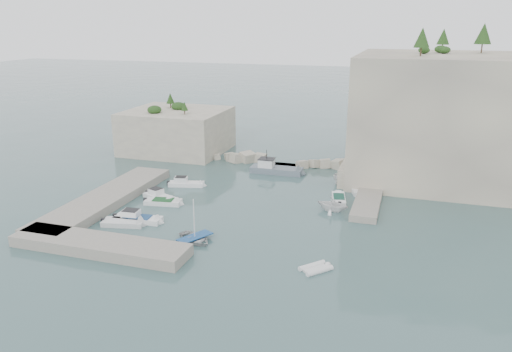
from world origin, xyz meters
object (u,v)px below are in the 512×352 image
(motorboat_a, at_px, (186,186))
(motorboat_d, at_px, (138,221))
(inflatable_dinghy, at_px, (316,270))
(tender_east_b, at_px, (339,201))
(motorboat_c, at_px, (163,204))
(motorboat_e, at_px, (124,225))
(tender_east_a, at_px, (332,211))
(tender_east_c, at_px, (357,192))
(rowboat, at_px, (195,241))
(motorboat_b, at_px, (160,199))
(tender_east_d, at_px, (350,186))
(work_boat, at_px, (276,173))

(motorboat_a, bearing_deg, motorboat_d, -102.67)
(inflatable_dinghy, xyz_separation_m, tender_east_b, (-0.73, 18.57, 0.00))
(motorboat_c, distance_m, motorboat_e, 7.18)
(motorboat_e, xyz_separation_m, tender_east_a, (21.01, 11.01, 0.00))
(motorboat_a, distance_m, tender_east_a, 20.51)
(motorboat_a, xyz_separation_m, tender_east_c, (22.17, 4.45, 0.00))
(motorboat_a, bearing_deg, rowboat, -75.70)
(motorboat_c, bearing_deg, motorboat_b, 121.98)
(tender_east_c, bearing_deg, motorboat_d, 110.91)
(motorboat_c, relative_size, motorboat_d, 0.81)
(tender_east_d, bearing_deg, rowboat, 153.14)
(motorboat_b, xyz_separation_m, motorboat_c, (1.18, -1.38, 0.00))
(work_boat, bearing_deg, motorboat_d, -114.31)
(tender_east_b, bearing_deg, motorboat_a, 79.91)
(motorboat_a, bearing_deg, work_boat, 29.87)
(inflatable_dinghy, bearing_deg, motorboat_d, 118.31)
(motorboat_c, height_order, tender_east_a, tender_east_a)
(motorboat_e, relative_size, tender_east_c, 1.12)
(tender_east_c, distance_m, tender_east_d, 2.66)
(motorboat_e, height_order, tender_east_a, tender_east_a)
(motorboat_e, distance_m, tender_east_a, 23.72)
(motorboat_e, relative_size, tender_east_d, 1.09)
(motorboat_c, xyz_separation_m, rowboat, (8.07, -8.65, 0.00))
(rowboat, distance_m, tender_east_a, 17.28)
(motorboat_e, distance_m, work_boat, 26.08)
(rowboat, relative_size, tender_east_a, 1.10)
(motorboat_c, distance_m, tender_east_b, 21.51)
(motorboat_a, relative_size, tender_east_d, 1.14)
(inflatable_dinghy, height_order, tender_east_d, tender_east_d)
(tender_east_a, xyz_separation_m, tender_east_b, (0.19, 3.65, 0.00))
(motorboat_a, xyz_separation_m, inflatable_dinghy, (21.18, -18.19, 0.00))
(inflatable_dinghy, distance_m, tender_east_b, 18.58)
(motorboat_d, height_order, motorboat_e, motorboat_d)
(work_boat, bearing_deg, tender_east_d, -14.30)
(motorboat_c, relative_size, work_boat, 0.58)
(rowboat, bearing_deg, tender_east_c, -5.75)
(motorboat_b, xyz_separation_m, work_boat, (10.87, 15.27, 0.00))
(rowboat, bearing_deg, motorboat_d, 99.06)
(tender_east_c, bearing_deg, tender_east_d, 9.29)
(tender_east_c, distance_m, work_boat, 13.17)
(tender_east_d, bearing_deg, motorboat_d, 135.81)
(motorboat_b, distance_m, inflatable_dinghy, 25.29)
(motorboat_d, relative_size, tender_east_c, 1.34)
(tender_east_d, height_order, work_boat, work_boat)
(motorboat_a, relative_size, work_boat, 0.62)
(inflatable_dinghy, bearing_deg, motorboat_b, 103.01)
(tender_east_a, xyz_separation_m, tender_east_c, (1.92, 7.71, 0.00))
(motorboat_d, bearing_deg, motorboat_c, 84.57)
(motorboat_a, bearing_deg, inflatable_dinghy, -54.24)
(rowboat, distance_m, inflatable_dinghy, 13.01)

